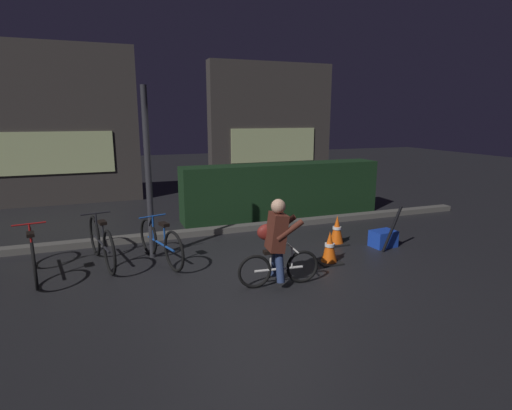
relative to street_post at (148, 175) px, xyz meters
name	(u,v)px	position (x,y,z in m)	size (l,w,h in m)	color
ground_plane	(257,270)	(1.45, -1.20, -1.41)	(40.00, 40.00, 0.00)	black
sidewalk_curb	(220,230)	(1.45, 1.00, -1.35)	(12.00, 0.24, 0.12)	#56544F
hedge_row	(282,190)	(3.25, 1.90, -0.78)	(4.80, 0.70, 1.25)	black
storefront_left	(45,126)	(-2.06, 5.30, 0.68)	(4.71, 0.54, 4.19)	#383330
storefront_right	(271,126)	(4.64, 6.00, 0.61)	(4.22, 0.54, 4.05)	#383330
street_post	(148,175)	(0.00, 0.00, 0.00)	(0.10, 0.10, 2.82)	#2D2D33
parked_bike_leftmost	(33,255)	(-1.74, -0.30, -1.06)	(0.46, 1.64, 0.77)	black
parked_bike_left_mid	(102,243)	(-0.79, -0.08, -1.05)	(0.49, 1.71, 0.80)	black
parked_bike_center_left	(161,243)	(0.10, -0.33, -1.07)	(0.56, 1.55, 0.74)	black
traffic_cone_near	(330,248)	(2.66, -1.30, -1.15)	(0.36, 0.36, 0.53)	black
traffic_cone_far	(337,231)	(3.29, -0.48, -1.15)	(0.36, 0.36, 0.55)	black
blue_crate	(383,239)	(4.02, -0.90, -1.26)	(0.44, 0.32, 0.30)	#193DB7
cyclist	(277,242)	(1.51, -1.80, -0.78)	(1.19, 0.55, 1.25)	black
closed_umbrella	(392,229)	(4.00, -1.15, -1.01)	(0.05, 0.05, 0.85)	black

